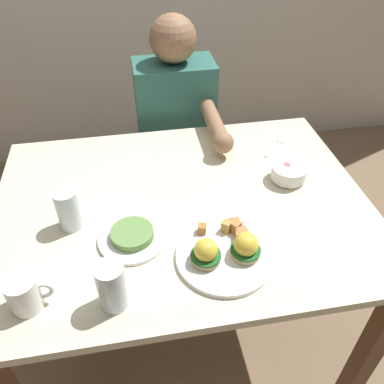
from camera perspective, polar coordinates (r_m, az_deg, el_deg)
ground_plane at (r=1.84m, az=-1.00°, el=-18.96°), size 6.00×6.00×0.00m
dining_table at (r=1.34m, az=-1.31°, el=-4.93°), size 1.20×0.90×0.74m
eggs_benedict_plate at (r=1.09m, az=4.94°, el=-8.61°), size 0.27×0.27×0.09m
fruit_bowl at (r=1.38m, az=13.83°, el=2.73°), size 0.12×0.12×0.06m
coffee_mug at (r=1.05m, az=-23.12°, el=-13.32°), size 0.11×0.08×0.09m
fork at (r=1.56m, az=12.11°, el=6.57°), size 0.12×0.12×0.00m
water_glass_near at (r=1.21m, az=-17.44°, el=-2.69°), size 0.07×0.07×0.13m
water_glass_far at (r=0.99m, az=-11.49°, el=-13.49°), size 0.07×0.07×0.13m
side_plate at (r=1.15m, az=-8.63°, el=-6.37°), size 0.20×0.20×0.04m
diner_person at (r=1.81m, az=-2.14°, el=9.12°), size 0.34×0.54×1.14m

